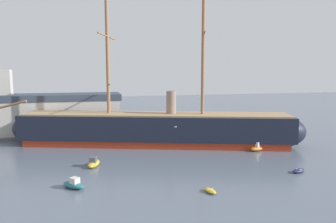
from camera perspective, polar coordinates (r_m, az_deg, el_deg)
name	(u,v)px	position (r m, az deg, el deg)	size (l,w,h in m)	color
tall_ship	(155,129)	(76.04, -2.30, -3.06)	(73.60, 29.99, 36.61)	maroon
dinghy_near_centre	(210,191)	(48.10, 7.52, -13.79)	(1.59, 2.64, 0.58)	gold
motorboat_mid_left	(74,184)	(51.27, -16.44, -12.33)	(3.98, 4.04, 1.68)	#236670
dinghy_mid_right	(298,171)	(60.78, 22.21, -9.72)	(3.05, 2.09, 0.66)	#1E284C
motorboat_alongside_bow	(94,163)	(61.32, -13.10, -8.92)	(3.04, 4.72, 1.84)	gold
motorboat_alongside_stern	(258,147)	(73.99, 15.73, -6.16)	(5.21, 3.82, 2.02)	orange
dinghy_far_left	(35,144)	(82.77, -22.64, -5.37)	(2.16, 1.26, 0.48)	#B22D28
motorboat_distant_centre	(160,130)	(91.79, -1.38, -3.33)	(2.65, 4.81, 1.91)	orange
dockside_warehouse_left	(17,116)	(94.91, -25.33, -0.67)	(59.35, 12.80, 17.86)	#565659
seagull_in_flight	(175,127)	(54.19, 1.33, -2.78)	(0.71, 0.98, 0.13)	silver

